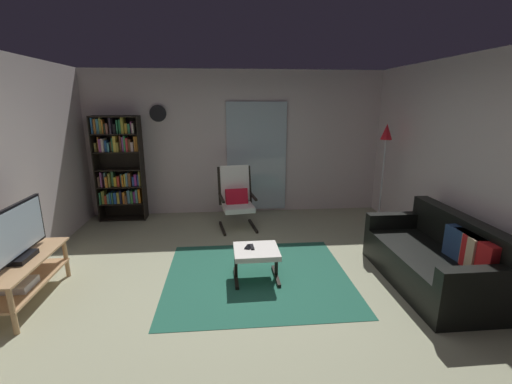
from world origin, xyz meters
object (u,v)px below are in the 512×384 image
at_px(tv_stand, 23,275).
at_px(tv_remote, 252,247).
at_px(ottoman, 256,254).
at_px(wall_clock, 158,113).
at_px(leather_sofa, 436,260).
at_px(cell_phone, 249,247).
at_px(television, 17,235).
at_px(lounge_armchair, 236,196).
at_px(bookshelf_near_tv, 120,167).
at_px(floor_lamp_by_shelf, 385,146).

relative_size(tv_stand, tv_remote, 8.14).
relative_size(ottoman, wall_clock, 1.82).
bearing_deg(ottoman, leather_sofa, -8.76).
xyz_separation_m(leather_sofa, cell_phone, (-2.11, 0.37, 0.08)).
relative_size(tv_stand, television, 1.23).
bearing_deg(lounge_armchair, cell_phone, -87.25).
height_order(tv_remote, wall_clock, wall_clock).
xyz_separation_m(lounge_armchair, wall_clock, (-1.32, 0.77, 1.32)).
bearing_deg(bookshelf_near_tv, leather_sofa, -32.65).
bearing_deg(lounge_armchair, leather_sofa, -43.98).
distance_m(ottoman, tv_remote, 0.10).
xyz_separation_m(television, cell_phone, (2.35, 0.32, -0.37)).
xyz_separation_m(television, floor_lamp_by_shelf, (4.64, 1.82, 0.60)).
height_order(bookshelf_near_tv, cell_phone, bookshelf_near_tv).
relative_size(lounge_armchair, ottoman, 1.94).
bearing_deg(tv_remote, television, -175.72).
xyz_separation_m(television, lounge_armchair, (2.27, 2.07, -0.22)).
height_order(tv_remote, cell_phone, tv_remote).
xyz_separation_m(bookshelf_near_tv, cell_phone, (2.09, -2.32, -0.56)).
xyz_separation_m(cell_phone, wall_clock, (-1.41, 2.52, 1.46)).
distance_m(bookshelf_near_tv, cell_phone, 3.18).
xyz_separation_m(bookshelf_near_tv, wall_clock, (0.68, 0.20, 0.90)).
distance_m(leather_sofa, floor_lamp_by_shelf, 2.15).
bearing_deg(cell_phone, tv_remote, 3.29).
relative_size(ottoman, floor_lamp_by_shelf, 0.31).
xyz_separation_m(ottoman, floor_lamp_by_shelf, (2.20, 1.55, 1.04)).
distance_m(lounge_armchair, tv_remote, 1.77).
relative_size(bookshelf_near_tv, cell_phone, 13.02).
distance_m(leather_sofa, wall_clock, 4.80).
bearing_deg(cell_phone, wall_clock, 140.21).
distance_m(ottoman, floor_lamp_by_shelf, 2.89).
relative_size(bookshelf_near_tv, wall_clock, 6.28).
distance_m(tv_stand, floor_lamp_by_shelf, 5.10).
height_order(television, leather_sofa, television).
height_order(bookshelf_near_tv, leather_sofa, bookshelf_near_tv).
bearing_deg(wall_clock, floor_lamp_by_shelf, -15.45).
relative_size(tv_remote, cell_phone, 1.03).
distance_m(leather_sofa, cell_phone, 2.14).
relative_size(tv_stand, lounge_armchair, 1.15).
distance_m(tv_stand, tv_remote, 2.42).
bearing_deg(tv_stand, lounge_armchair, 42.71).
bearing_deg(wall_clock, lounge_armchair, -30.22).
bearing_deg(tv_remote, ottoman, -45.55).
height_order(tv_remote, floor_lamp_by_shelf, floor_lamp_by_shelf).
relative_size(lounge_armchair, cell_phone, 7.30).
height_order(bookshelf_near_tv, tv_remote, bookshelf_near_tv).
distance_m(tv_stand, ottoman, 2.45).
xyz_separation_m(tv_stand, television, (0.00, 0.02, 0.44)).
distance_m(lounge_armchair, cell_phone, 1.76).
xyz_separation_m(tv_stand, wall_clock, (0.95, 2.86, 1.53)).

